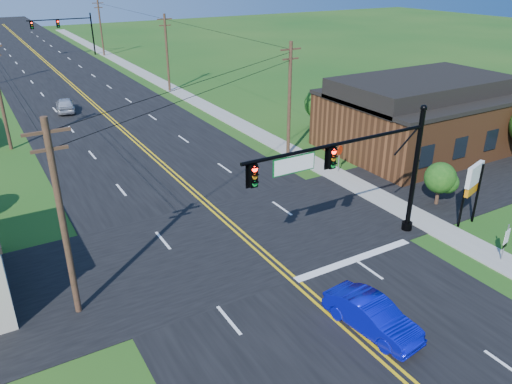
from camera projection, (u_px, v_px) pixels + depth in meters
ground at (395, 375)px, 18.93m from camera, size 260.00×260.00×0.00m
road_main at (84, 97)px, 58.11m from camera, size 16.00×220.00×0.04m
road_cross at (242, 238)px, 28.32m from camera, size 70.00×10.00×0.04m
sidewalk at (203, 105)px, 55.10m from camera, size 2.00×160.00×0.08m
signal_mast_main at (354, 169)px, 25.22m from camera, size 11.30×0.60×7.48m
signal_mast_far at (65, 28)px, 81.78m from camera, size 10.98×0.60×7.48m
brick_building at (418, 121)px, 41.26m from camera, size 14.20×11.20×4.70m
utility_pole_left_a at (62, 218)px, 20.42m from camera, size 1.80×0.28×9.00m
utility_pole_right_a at (289, 98)px, 38.72m from camera, size 1.80×0.28×9.00m
utility_pole_right_b at (167, 52)px, 59.09m from camera, size 1.80×0.28×9.00m
utility_pole_right_c at (101, 27)px, 82.60m from camera, size 1.80×0.28×9.00m
tree_right_back at (321, 103)px, 45.59m from camera, size 3.00×3.00×4.10m
shrub_corner at (440, 178)px, 31.59m from camera, size 2.00×2.00×2.86m
blue_car at (372, 316)px, 20.94m from camera, size 2.13×4.58×1.45m
distant_car at (65, 105)px, 52.17m from camera, size 2.36×4.56×1.48m
route_sign at (506, 240)px, 25.67m from camera, size 0.53×0.14×2.15m
stop_sign at (340, 153)px, 36.64m from camera, size 0.73×0.29×2.14m
pylon_sign at (473, 181)px, 28.75m from camera, size 1.86×0.80×3.83m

